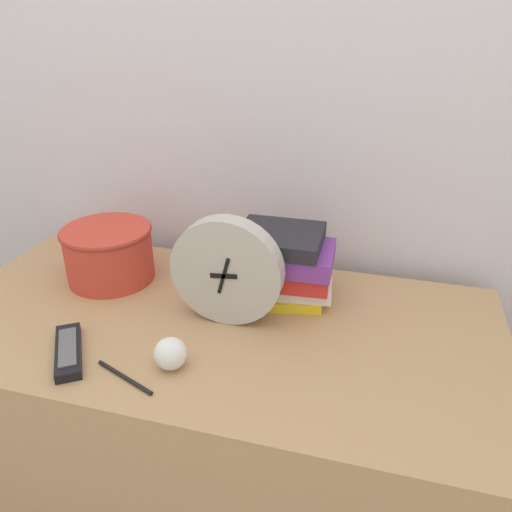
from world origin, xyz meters
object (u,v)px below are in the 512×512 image
Objects in this scene: basket at (109,252)px; pen at (125,377)px; tv_remote at (68,351)px; crumpled_paper_ball at (170,354)px; desk_clock at (227,271)px; book_stack at (281,265)px.

basket is 0.41m from pen.
crumpled_paper_ball reaches higher than tv_remote.
desk_clock is 0.36m from basket.
tv_remote is (-0.27, -0.20, -0.11)m from desk_clock.
desk_clock is 0.21m from crumpled_paper_ball.
pen is (-0.12, -0.24, -0.12)m from desk_clock.
tv_remote is 2.63× the size of crumpled_paper_ball.
tv_remote is at bearing -137.37° from book_stack.
tv_remote is at bearing -75.81° from basket.
pen is at bearing -117.74° from desk_clock.
desk_clock reaches higher than crumpled_paper_ball.
pen is (-0.21, -0.36, -0.08)m from book_stack.
desk_clock reaches higher than basket.
book_stack reaches higher than basket.
crumpled_paper_ball is (0.21, 0.02, 0.02)m from tv_remote.
basket is at bearing -177.01° from book_stack.
basket is (-0.34, 0.10, -0.05)m from desk_clock.
tv_remote is (-0.36, -0.33, -0.08)m from book_stack.
book_stack is 1.14× the size of basket.
book_stack is 0.49m from tv_remote.
basket reaches higher than tv_remote.
pen is (-0.07, -0.06, -0.03)m from crumpled_paper_ball.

